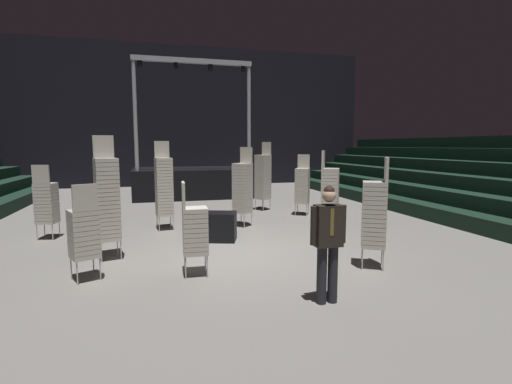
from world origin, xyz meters
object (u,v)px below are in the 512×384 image
at_px(chair_stack_front_left, 164,186).
at_px(chair_stack_rear_left, 374,213).
at_px(chair_stack_mid_left, 263,176).
at_px(chair_stack_aisle_left, 84,232).
at_px(chair_stack_rear_centre, 107,198).
at_px(equipment_road_case, 218,227).
at_px(stage_riser, 192,181).
at_px(chair_stack_rear_right, 330,193).
at_px(chair_stack_mid_centre, 46,202).
at_px(chair_stack_mid_right, 302,185).
at_px(man_with_tie, 328,237).
at_px(chair_stack_front_right, 195,229).
at_px(chair_stack_aisle_right, 243,187).

distance_m(chair_stack_front_left, chair_stack_rear_left, 5.89).
relative_size(chair_stack_front_left, chair_stack_mid_left, 1.00).
bearing_deg(chair_stack_aisle_left, chair_stack_rear_centre, 53.12).
distance_m(chair_stack_front_left, equipment_road_case, 2.22).
distance_m(chair_stack_front_left, chair_stack_mid_left, 4.34).
bearing_deg(stage_riser, chair_stack_front_left, -101.93).
height_order(chair_stack_rear_centre, chair_stack_aisle_left, chair_stack_rear_centre).
bearing_deg(chair_stack_rear_right, chair_stack_mid_centre, -70.44).
bearing_deg(chair_stack_rear_left, chair_stack_mid_right, 21.37).
relative_size(stage_riser, chair_stack_front_left, 2.40).
relative_size(man_with_tie, chair_stack_rear_left, 0.83).
distance_m(chair_stack_front_right, chair_stack_rear_left, 3.41).
distance_m(stage_riser, chair_stack_aisle_right, 7.14).
xyz_separation_m(chair_stack_mid_centre, chair_stack_aisle_right, (5.11, 0.19, 0.21)).
xyz_separation_m(chair_stack_rear_left, chair_stack_aisle_left, (-5.26, 0.69, -0.21)).
bearing_deg(chair_stack_aisle_right, chair_stack_rear_right, -169.02).
distance_m(man_with_tie, chair_stack_front_right, 2.51).
height_order(man_with_tie, equipment_road_case, man_with_tie).
xyz_separation_m(chair_stack_front_left, chair_stack_rear_left, (3.79, -4.50, -0.17)).
xyz_separation_m(chair_stack_front_left, chair_stack_rear_right, (4.22, -1.68, -0.13)).
bearing_deg(stage_riser, chair_stack_aisle_left, -105.29).
xyz_separation_m(chair_stack_rear_left, chair_stack_rear_centre, (-4.99, 1.92, 0.21)).
bearing_deg(chair_stack_mid_left, chair_stack_front_left, 92.42).
relative_size(chair_stack_front_right, chair_stack_mid_left, 0.69).
height_order(chair_stack_mid_right, chair_stack_rear_right, chair_stack_rear_right).
bearing_deg(stage_riser, chair_stack_rear_centre, -105.67).
bearing_deg(man_with_tie, stage_riser, -87.48).
relative_size(chair_stack_front_right, chair_stack_mid_right, 0.83).
distance_m(chair_stack_mid_centre, chair_stack_rear_left, 7.88).
bearing_deg(man_with_tie, chair_stack_mid_right, -109.63).
relative_size(chair_stack_rear_right, chair_stack_rear_centre, 0.87).
bearing_deg(chair_stack_rear_left, man_with_tie, 159.01).
bearing_deg(chair_stack_aisle_left, chair_stack_front_right, -31.91).
height_order(stage_riser, equipment_road_case, stage_riser).
xyz_separation_m(stage_riser, chair_stack_rear_left, (2.32, -11.46, 0.34)).
bearing_deg(chair_stack_rear_right, chair_stack_mid_right, -156.79).
xyz_separation_m(chair_stack_front_left, equipment_road_case, (1.22, -1.63, -0.88)).
xyz_separation_m(chair_stack_front_left, chair_stack_aisle_left, (-1.47, -3.82, -0.38)).
distance_m(man_with_tie, chair_stack_aisle_left, 4.18).
bearing_deg(chair_stack_rear_centre, chair_stack_front_right, 122.40).
relative_size(man_with_tie, chair_stack_rear_centre, 0.69).
xyz_separation_m(stage_riser, chair_stack_rear_right, (2.75, -8.63, 0.38)).
bearing_deg(chair_stack_aisle_left, chair_stack_mid_centre, 87.55).
distance_m(chair_stack_mid_left, chair_stack_rear_left, 6.96).
height_order(chair_stack_front_left, chair_stack_rear_right, chair_stack_front_left).
xyz_separation_m(chair_stack_mid_centre, chair_stack_rear_right, (7.12, -1.36, 0.17)).
distance_m(chair_stack_mid_right, chair_stack_rear_right, 2.83).
height_order(chair_stack_mid_left, chair_stack_mid_right, chair_stack_mid_left).
distance_m(chair_stack_mid_centre, chair_stack_aisle_left, 3.78).
bearing_deg(chair_stack_rear_centre, chair_stack_mid_left, -148.62).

